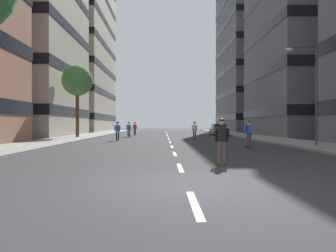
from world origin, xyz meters
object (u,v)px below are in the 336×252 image
(streetlamp_right, at_px, (311,84))
(skater_2, at_px, (249,132))
(street_tree_near, at_px, (77,81))
(skater_3, at_px, (195,130))
(parked_car_near, at_px, (219,130))
(skater_1, at_px, (135,128))
(skater_5, at_px, (129,128))
(skater_0, at_px, (118,130))
(skater_4, at_px, (222,139))

(streetlamp_right, distance_m, skater_2, 5.17)
(street_tree_near, height_order, skater_2, street_tree_near)
(street_tree_near, bearing_deg, skater_3, -16.89)
(parked_car_near, bearing_deg, skater_2, -94.81)
(skater_1, bearing_deg, streetlamp_right, -58.00)
(skater_1, distance_m, skater_5, 5.60)
(street_tree_near, bearing_deg, skater_5, 24.10)
(street_tree_near, xyz_separation_m, skater_3, (12.28, -3.73, -5.16))
(skater_2, distance_m, skater_5, 18.65)
(parked_car_near, bearing_deg, skater_0, -134.80)
(parked_car_near, relative_size, skater_5, 2.47)
(parked_car_near, xyz_separation_m, skater_1, (-10.99, 1.52, 0.29))
(parked_car_near, bearing_deg, skater_3, -112.38)
(street_tree_near, relative_size, streetlamp_right, 1.19)
(skater_0, bearing_deg, streetlamp_right, -31.41)
(parked_car_near, height_order, skater_3, skater_3)
(skater_1, distance_m, skater_2, 23.56)
(streetlamp_right, bearing_deg, skater_0, 148.59)
(streetlamp_right, height_order, skater_2, streetlamp_right)
(street_tree_near, xyz_separation_m, skater_0, (5.05, -5.05, -5.16))
(skater_0, height_order, skater_1, same)
(skater_3, xyz_separation_m, skater_5, (-7.00, 6.09, 0.03))
(streetlamp_right, bearing_deg, parked_car_near, 96.93)
(street_tree_near, bearing_deg, streetlamp_right, -35.56)
(parked_car_near, relative_size, street_tree_near, 0.57)
(skater_4, bearing_deg, skater_5, 104.39)
(parked_car_near, relative_size, skater_3, 2.47)
(skater_2, relative_size, skater_3, 1.00)
(streetlamp_right, height_order, skater_4, streetlamp_right)
(skater_3, bearing_deg, skater_0, -169.61)
(parked_car_near, height_order, skater_2, skater_2)
(street_tree_near, height_order, skater_1, street_tree_near)
(street_tree_near, height_order, skater_5, street_tree_near)
(skater_2, bearing_deg, streetlamp_right, 2.62)
(skater_0, xyz_separation_m, skater_5, (0.23, 7.42, 0.03))
(skater_0, height_order, skater_5, same)
(skater_2, bearing_deg, skater_5, 120.59)
(skater_4, bearing_deg, streetlamp_right, 48.00)
(parked_car_near, xyz_separation_m, skater_3, (-4.19, -10.17, 0.29))
(streetlamp_right, bearing_deg, skater_5, 130.62)
(skater_0, bearing_deg, skater_5, 88.24)
(streetlamp_right, xyz_separation_m, skater_2, (-4.12, -0.19, -3.12))
(skater_1, bearing_deg, parked_car_near, -7.87)
(streetlamp_right, distance_m, skater_4, 11.53)
(parked_car_near, distance_m, skater_3, 11.00)
(parked_car_near, relative_size, skater_1, 2.47)
(skater_2, height_order, skater_4, same)
(street_tree_near, height_order, streetlamp_right, street_tree_near)
(street_tree_near, xyz_separation_m, skater_4, (11.47, -21.75, -5.16))
(skater_4, relative_size, skater_5, 1.00)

